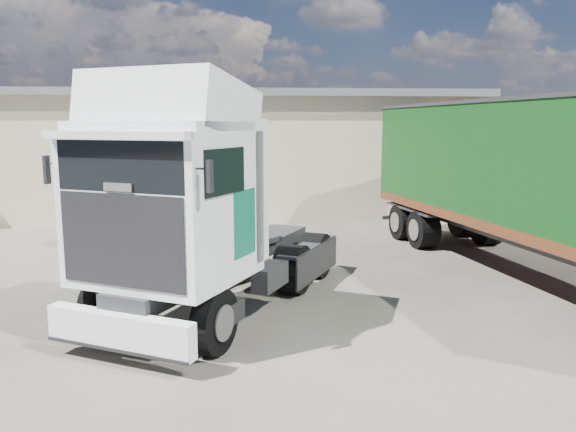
{
  "coord_description": "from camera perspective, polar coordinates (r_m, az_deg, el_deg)",
  "views": [
    {
      "loc": [
        -0.61,
        -11.98,
        3.93
      ],
      "look_at": [
        0.49,
        3.0,
        1.47
      ],
      "focal_mm": 35.0,
      "sensor_mm": 36.0,
      "label": 1
    }
  ],
  "objects": [
    {
      "name": "ground",
      "position": [
        12.63,
        -1.23,
        -8.85
      ],
      "size": [
        120.0,
        120.0,
        0.0
      ],
      "primitive_type": "plane",
      "color": "black",
      "rests_on": "ground"
    },
    {
      "name": "warehouse",
      "position": [
        28.52,
        -15.19,
        6.43
      ],
      "size": [
        30.6,
        12.6,
        5.42
      ],
      "color": "#BCAC90",
      "rests_on": "ground"
    },
    {
      "name": "tractor_unit",
      "position": [
        11.21,
        -9.49,
        -0.51
      ],
      "size": [
        5.67,
        7.58,
        4.87
      ],
      "rotation": [
        0.0,
        0.0,
        -0.47
      ],
      "color": "black",
      "rests_on": "ground"
    },
    {
      "name": "box_trailer",
      "position": [
        15.63,
        23.83,
        4.29
      ],
      "size": [
        4.97,
        14.01,
        4.57
      ],
      "rotation": [
        0.0,
        0.0,
        0.15
      ],
      "color": "#2D2D30",
      "rests_on": "ground"
    },
    {
      "name": "panel_van",
      "position": [
        20.2,
        -16.75,
        0.25
      ],
      "size": [
        2.44,
        4.46,
        1.73
      ],
      "rotation": [
        0.0,
        0.0,
        -0.18
      ],
      "color": "black",
      "rests_on": "ground"
    }
  ]
}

